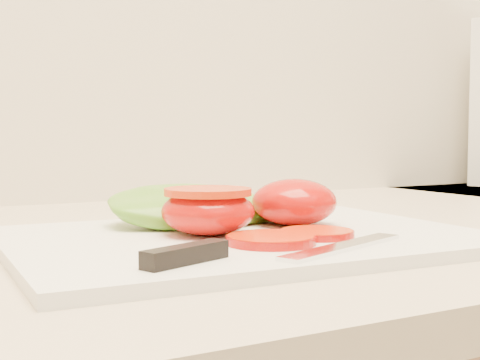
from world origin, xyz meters
TOP-DOWN VIEW (x-y plane):
  - cutting_board at (-0.35, 1.59)m, footprint 0.40×0.30m
  - tomato_half_dome at (-0.29, 1.61)m, footprint 0.08×0.08m
  - tomato_half_cut at (-0.38, 1.59)m, footprint 0.08×0.08m
  - tomato_slice_0 at (-0.36, 1.53)m, footprint 0.07×0.07m
  - tomato_slice_1 at (-0.31, 1.54)m, footprint 0.06×0.06m
  - lettuce_leaf_0 at (-0.36, 1.67)m, footprint 0.18×0.14m
  - lettuce_leaf_1 at (-0.31, 1.67)m, footprint 0.15×0.14m
  - knife at (-0.40, 1.49)m, footprint 0.23×0.07m

SIDE VIEW (x-z plane):
  - cutting_board at x=-0.35m, z-range 0.93..0.94m
  - tomato_slice_1 at x=-0.31m, z-range 0.94..0.95m
  - tomato_slice_0 at x=-0.36m, z-range 0.94..0.95m
  - knife at x=-0.40m, z-range 0.94..0.95m
  - lettuce_leaf_1 at x=-0.31m, z-range 0.94..0.97m
  - lettuce_leaf_0 at x=-0.36m, z-range 0.94..0.97m
  - tomato_half_cut at x=-0.38m, z-range 0.94..0.98m
  - tomato_half_dome at x=-0.29m, z-range 0.94..0.98m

